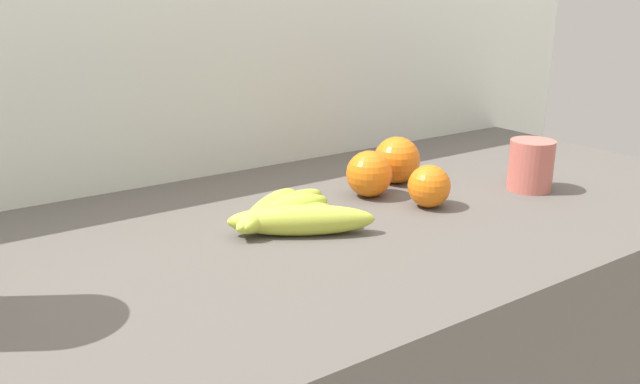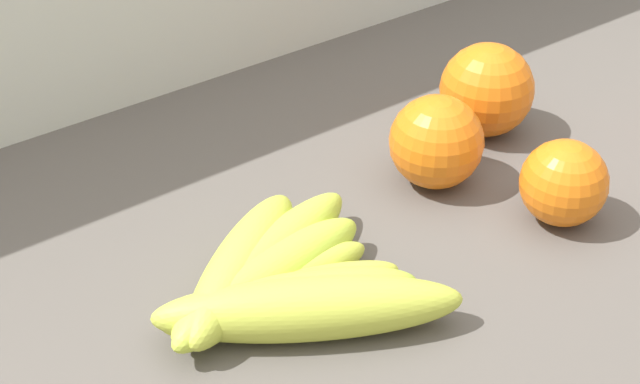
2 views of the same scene
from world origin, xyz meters
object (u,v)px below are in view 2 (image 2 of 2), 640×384
object	(u,v)px
orange_back_left	(564,183)
orange_far_right	(487,90)
orange_right	(436,142)
banana_bunch	(277,286)

from	to	relation	value
orange_back_left	orange_far_right	distance (m)	0.14
orange_back_left	orange_right	world-z (taller)	orange_right
orange_right	orange_back_left	bearing A→B (deg)	-65.72
banana_bunch	orange_far_right	size ratio (longest dim) A/B	2.44
banana_bunch	orange_back_left	distance (m)	0.24
banana_bunch	orange_right	world-z (taller)	orange_right
banana_bunch	orange_right	xyz separation A→B (m)	(0.19, 0.05, 0.02)
orange_far_right	orange_back_left	bearing A→B (deg)	-109.55
banana_bunch	orange_back_left	size ratio (longest dim) A/B	2.98
orange_back_left	orange_right	xyz separation A→B (m)	(-0.04, 0.10, 0.00)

